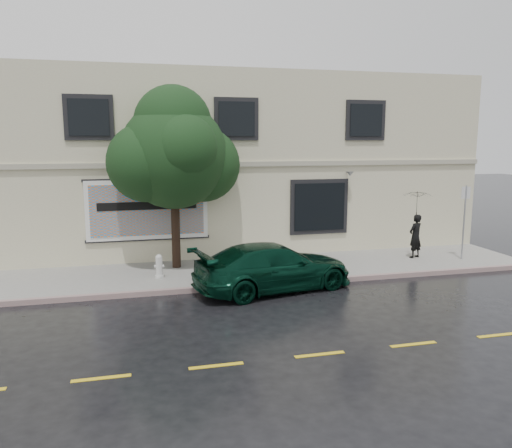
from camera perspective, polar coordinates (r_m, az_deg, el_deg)
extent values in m
plane|color=black|center=(14.00, 2.06, -8.99)|extent=(90.00, 90.00, 0.00)
cube|color=gray|center=(17.00, -0.97, -5.37)|extent=(20.00, 3.50, 0.15)
cube|color=gray|center=(15.36, 0.51, -7.00)|extent=(20.00, 0.18, 0.16)
cube|color=gold|center=(10.91, 7.30, -14.57)|extent=(19.00, 0.12, 0.01)
cube|color=beige|center=(22.09, -4.37, 7.05)|extent=(20.00, 8.00, 7.00)
cube|color=#9E9984|center=(18.12, -2.22, 6.85)|extent=(20.00, 0.12, 0.18)
cube|color=black|center=(19.17, 7.22, 1.98)|extent=(2.30, 0.10, 2.10)
cube|color=black|center=(19.11, 7.28, 1.95)|extent=(2.00, 0.05, 1.80)
cube|color=black|center=(17.72, -18.59, 11.49)|extent=(1.30, 0.05, 1.20)
cube|color=black|center=(18.05, -2.22, 11.92)|extent=(1.30, 0.05, 1.20)
cube|color=black|center=(19.69, 12.48, 11.51)|extent=(1.30, 0.05, 1.20)
cube|color=white|center=(17.86, -12.28, 1.60)|extent=(4.20, 0.06, 2.10)
cube|color=orange|center=(17.82, -12.28, 1.59)|extent=(3.90, 0.04, 1.80)
cube|color=black|center=(18.06, -12.17, -1.69)|extent=(4.30, 0.10, 0.10)
cube|color=black|center=(17.78, -12.40, 4.97)|extent=(4.30, 0.10, 0.10)
cube|color=black|center=(17.77, -12.29, 2.05)|extent=(3.40, 0.02, 0.28)
imported|color=black|center=(15.00, 2.03, -4.90)|extent=(5.22, 3.14, 1.42)
imported|color=black|center=(19.30, 17.75, -1.33)|extent=(0.69, 0.58, 1.62)
imported|color=black|center=(19.12, 17.93, 2.23)|extent=(1.37, 1.37, 0.80)
cylinder|color=black|center=(17.13, -9.16, -0.51)|extent=(0.29, 0.29, 2.69)
sphere|color=black|center=(16.88, -9.39, 7.75)|extent=(3.56, 3.56, 3.56)
cylinder|color=beige|center=(16.19, -10.98, -5.89)|extent=(0.29, 0.29, 0.08)
cylinder|color=beige|center=(16.11, -11.01, -4.85)|extent=(0.21, 0.21, 0.53)
sphere|color=beige|center=(16.04, -11.04, -3.79)|extent=(0.21, 0.21, 0.21)
cylinder|color=beige|center=(16.11, -11.01, -4.76)|extent=(0.31, 0.10, 0.10)
cylinder|color=#9A9CA2|center=(19.58, 22.66, 0.14)|extent=(0.06, 0.06, 2.71)
cube|color=silver|center=(19.44, 22.87, 3.32)|extent=(0.33, 0.06, 0.44)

